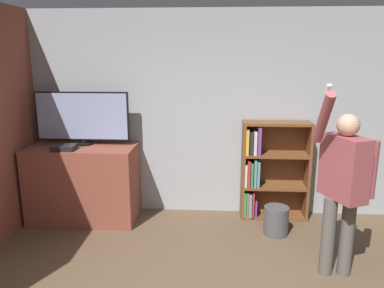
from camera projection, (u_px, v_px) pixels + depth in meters
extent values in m
cube|color=#9EA3A8|center=(210.00, 115.00, 4.96)|extent=(6.72, 0.06, 2.70)
cube|color=brown|center=(84.00, 183.00, 4.88)|extent=(1.36, 0.67, 0.99)
cylinder|color=black|center=(84.00, 143.00, 4.88)|extent=(0.22, 0.22, 0.03)
cylinder|color=black|center=(84.00, 140.00, 4.87)|extent=(0.06, 0.06, 0.05)
cube|color=black|center=(82.00, 116.00, 4.79)|extent=(1.20, 0.04, 0.63)
cube|color=#8C9EC6|center=(82.00, 116.00, 4.77)|extent=(1.17, 0.01, 0.59)
cube|color=black|center=(64.00, 148.00, 4.59)|extent=(0.27, 0.23, 0.06)
cube|color=brown|center=(243.00, 170.00, 4.91)|extent=(0.04, 0.28, 1.30)
cube|color=brown|center=(307.00, 171.00, 4.87)|extent=(0.04, 0.28, 1.30)
cube|color=brown|center=(273.00, 168.00, 5.02)|extent=(0.87, 0.01, 1.30)
cube|color=brown|center=(273.00, 215.00, 5.04)|extent=(0.80, 0.28, 0.04)
cube|color=brown|center=(274.00, 186.00, 4.94)|extent=(0.80, 0.28, 0.04)
cube|color=brown|center=(276.00, 155.00, 4.84)|extent=(0.80, 0.28, 0.04)
cube|color=brown|center=(278.00, 123.00, 4.74)|extent=(0.80, 0.28, 0.04)
cube|color=#338447|center=(245.00, 204.00, 4.98)|extent=(0.03, 0.20, 0.35)
cube|color=#99663D|center=(247.00, 204.00, 4.99)|extent=(0.02, 0.23, 0.34)
cube|color=#5B8E99|center=(250.00, 204.00, 5.00)|extent=(0.04, 0.24, 0.32)
cube|color=red|center=(253.00, 204.00, 5.00)|extent=(0.02, 0.25, 0.34)
cube|color=#7A3889|center=(255.00, 208.00, 4.99)|extent=(0.02, 0.21, 0.24)
cube|color=beige|center=(245.00, 174.00, 4.91)|extent=(0.03, 0.26, 0.30)
cube|color=red|center=(248.00, 173.00, 4.89)|extent=(0.03, 0.23, 0.35)
cube|color=#338447|center=(251.00, 174.00, 4.89)|extent=(0.03, 0.23, 0.32)
cube|color=#5B8E99|center=(255.00, 172.00, 4.88)|extent=(0.03, 0.22, 0.36)
cube|color=#5B8E99|center=(258.00, 173.00, 4.90)|extent=(0.03, 0.26, 0.33)
cube|color=gold|center=(247.00, 141.00, 4.80)|extent=(0.04, 0.24, 0.33)
cube|color=#232328|center=(251.00, 143.00, 4.80)|extent=(0.04, 0.23, 0.29)
cube|color=beige|center=(255.00, 142.00, 4.79)|extent=(0.04, 0.21, 0.30)
cube|color=#7A3889|center=(259.00, 140.00, 4.77)|extent=(0.04, 0.21, 0.36)
cylinder|color=#56514C|center=(328.00, 236.00, 3.65)|extent=(0.13, 0.13, 0.80)
cylinder|color=#56514C|center=(347.00, 237.00, 3.64)|extent=(0.13, 0.13, 0.80)
cube|color=#99474C|center=(344.00, 168.00, 3.48)|extent=(0.38, 0.51, 0.60)
sphere|color=tan|center=(348.00, 125.00, 3.38)|extent=(0.20, 0.20, 0.20)
cylinder|color=#99474C|center=(372.00, 170.00, 3.47)|extent=(0.09, 0.09, 0.55)
cylinder|color=#99474C|center=(324.00, 118.00, 3.27)|extent=(0.09, 0.39, 0.50)
cube|color=white|center=(328.00, 92.00, 3.17)|extent=(0.04, 0.09, 0.14)
cylinder|color=#4C4C51|center=(276.00, 221.00, 4.52)|extent=(0.29, 0.29, 0.35)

